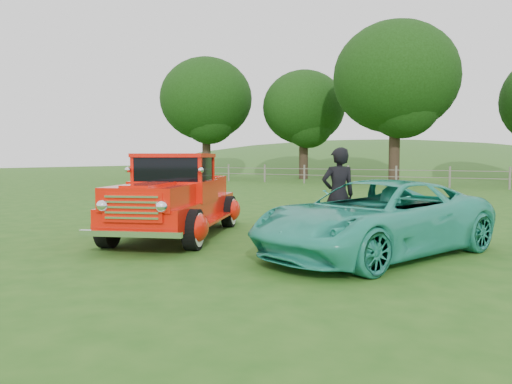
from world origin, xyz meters
The scene contains 9 objects.
ground centered at (0.00, 0.00, 0.00)m, with size 140.00×140.00×0.00m, color #235316.
distant_hills centered at (-4.08, 59.46, -4.55)m, with size 116.00×60.00×18.00m.
fence_line centered at (0.00, 22.00, 0.60)m, with size 48.00×0.12×1.20m.
tree_far_west centered at (-20.00, 26.00, 6.49)m, with size 7.60×7.60×9.93m.
tree_mid_west centered at (-12.00, 28.00, 5.55)m, with size 6.40×6.40×8.46m.
tree_near_west centered at (-4.00, 25.00, 6.80)m, with size 8.00×8.00×10.42m.
red_pickup centered at (-1.75, 0.82, 0.80)m, with size 3.56×5.27×1.78m.
teal_sedan centered at (2.60, 0.98, 0.66)m, with size 2.18×4.72×1.31m, color teal.
man centered at (1.49, 1.99, 0.95)m, with size 0.69×0.45×1.90m, color black.
Camera 1 is at (5.30, -7.37, 1.70)m, focal length 35.00 mm.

